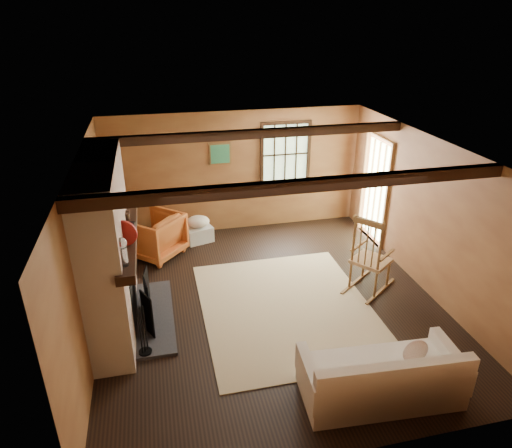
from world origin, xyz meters
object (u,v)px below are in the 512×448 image
object	(u,v)px
rocking_chair	(370,259)
sofa	(382,379)
laundry_basket	(199,234)
armchair	(155,235)
fireplace	(110,255)

from	to	relation	value
rocking_chair	sofa	bearing A→B (deg)	121.68
sofa	laundry_basket	size ratio (longest dim) A/B	3.72
rocking_chair	laundry_basket	xyz separation A→B (m)	(-2.44, 2.31, -0.39)
sofa	armchair	distance (m)	4.72
armchair	rocking_chair	bearing A→B (deg)	102.45
rocking_chair	sofa	size ratio (longest dim) A/B	0.69
sofa	armchair	xyz separation A→B (m)	(-2.41, 4.05, 0.14)
laundry_basket	armchair	xyz separation A→B (m)	(-0.82, -0.40, 0.25)
sofa	laundry_basket	bearing A→B (deg)	113.46
fireplace	rocking_chair	xyz separation A→B (m)	(3.84, 0.02, -0.56)
sofa	laundry_basket	xyz separation A→B (m)	(-1.59, 4.45, -0.11)
armchair	fireplace	bearing A→B (deg)	26.20
fireplace	rocking_chair	distance (m)	3.88
fireplace	armchair	distance (m)	2.13
rocking_chair	armchair	world-z (taller)	rocking_chair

